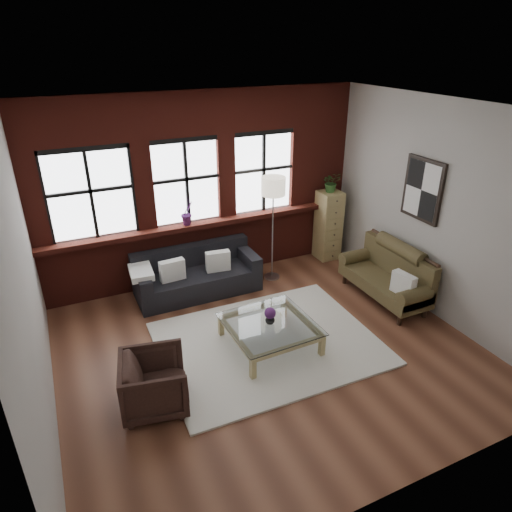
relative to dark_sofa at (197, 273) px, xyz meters
name	(u,v)px	position (x,y,z in m)	size (l,w,h in m)	color
floor	(268,348)	(0.38, -1.90, -0.37)	(5.50, 5.50, 0.00)	brown
ceiling	(271,110)	(0.38, -1.90, 2.83)	(5.50, 5.50, 0.00)	white
wall_back	(203,189)	(0.38, 0.60, 1.23)	(5.50, 5.50, 0.00)	#A8A49C
wall_front	(410,361)	(0.38, -4.40, 1.23)	(5.50, 5.50, 0.00)	#A8A49C
wall_left	(26,291)	(-2.37, -1.90, 1.23)	(5.00, 5.00, 0.00)	#A8A49C
wall_right	(436,211)	(3.13, -1.90, 1.23)	(5.00, 5.00, 0.00)	#A8A49C
brick_backwall	(204,190)	(0.38, 0.54, 1.23)	(5.50, 0.12, 3.20)	maroon
sill_ledge	(208,223)	(0.38, 0.45, 0.67)	(5.50, 0.30, 0.08)	maroon
window_left	(91,195)	(-1.42, 0.55, 1.38)	(1.38, 0.10, 1.50)	black
window_mid	(186,183)	(0.08, 0.55, 1.38)	(1.38, 0.10, 1.50)	black
window_right	(263,173)	(1.48, 0.55, 1.38)	(1.38, 0.10, 1.50)	black
wall_poster	(423,190)	(3.10, -1.60, 1.48)	(0.05, 0.74, 0.94)	black
shag_rug	(268,343)	(0.43, -1.81, -0.35)	(2.96, 2.33, 0.03)	silver
dark_sofa	(197,273)	(0.00, 0.00, 0.00)	(2.04, 0.83, 0.74)	black
pillow_a	(172,270)	(-0.44, -0.10, 0.19)	(0.40, 0.14, 0.34)	white
pillow_b	(218,261)	(0.34, -0.10, 0.19)	(0.40, 0.14, 0.34)	white
vintage_settee	(385,275)	(2.68, -1.50, 0.08)	(0.74, 1.67, 0.89)	#4A3F22
pillow_settee	(403,284)	(2.60, -2.01, 0.19)	(0.14, 0.38, 0.34)	white
armchair	(155,383)	(-1.29, -2.32, -0.03)	(0.73, 0.75, 0.68)	black
coffee_table	(270,335)	(0.43, -1.86, -0.19)	(1.15, 1.15, 0.39)	tan
vase	(270,319)	(0.43, -1.86, 0.07)	(0.13, 0.13, 0.14)	#B2B2B2
flowers	(270,313)	(0.43, -1.86, 0.17)	(0.16, 0.16, 0.16)	#5B246B
drawer_chest	(328,225)	(2.72, 0.24, 0.30)	(0.41, 0.41, 1.33)	tan
potted_plant_top	(331,182)	(2.72, 0.24, 1.15)	(0.33, 0.29, 0.37)	#2D5923
floor_lamp	(273,226)	(1.37, -0.07, 0.63)	(0.40, 0.40, 2.00)	#A5A5A8
sill_plant	(187,213)	(0.02, 0.42, 0.91)	(0.22, 0.18, 0.40)	#5B246B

